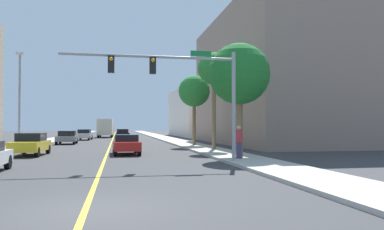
{
  "coord_description": "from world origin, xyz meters",
  "views": [
    {
      "loc": [
        0.74,
        -9.17,
        1.97
      ],
      "look_at": [
        5.72,
        16.29,
        2.7
      ],
      "focal_mm": 35.51,
      "sensor_mm": 36.0,
      "label": 1
    }
  ],
  "objects_px": {
    "car_black": "(122,134)",
    "car_gray": "(67,137)",
    "car_red": "(126,144)",
    "palm_far": "(194,92)",
    "street_lamp": "(19,95)",
    "car_silver": "(84,134)",
    "palm_near": "(239,75)",
    "car_yellow": "(31,144)",
    "delivery_truck": "(105,128)",
    "pedestrian": "(239,142)",
    "palm_mid": "(214,70)",
    "traffic_signal_mast": "(182,79)"
  },
  "relations": [
    {
      "from": "car_yellow",
      "to": "street_lamp",
      "type": "bearing_deg",
      "value": -66.63
    },
    {
      "from": "car_yellow",
      "to": "delivery_truck",
      "type": "height_order",
      "value": "delivery_truck"
    },
    {
      "from": "palm_near",
      "to": "delivery_truck",
      "type": "xyz_separation_m",
      "value": [
        -9.35,
        43.43,
        -3.48
      ]
    },
    {
      "from": "street_lamp",
      "to": "palm_far",
      "type": "distance_m",
      "value": 15.22
    },
    {
      "from": "car_silver",
      "to": "car_black",
      "type": "bearing_deg",
      "value": 21.24
    },
    {
      "from": "pedestrian",
      "to": "street_lamp",
      "type": "bearing_deg",
      "value": 50.75
    },
    {
      "from": "palm_mid",
      "to": "delivery_truck",
      "type": "distance_m",
      "value": 38.3
    },
    {
      "from": "palm_mid",
      "to": "palm_near",
      "type": "bearing_deg",
      "value": -90.76
    },
    {
      "from": "car_silver",
      "to": "car_gray",
      "type": "bearing_deg",
      "value": -91.85
    },
    {
      "from": "car_red",
      "to": "palm_far",
      "type": "bearing_deg",
      "value": 51.92
    },
    {
      "from": "car_red",
      "to": "delivery_truck",
      "type": "distance_m",
      "value": 39.28
    },
    {
      "from": "car_gray",
      "to": "palm_far",
      "type": "bearing_deg",
      "value": 150.36
    },
    {
      "from": "street_lamp",
      "to": "car_red",
      "type": "distance_m",
      "value": 10.21
    },
    {
      "from": "pedestrian",
      "to": "traffic_signal_mast",
      "type": "bearing_deg",
      "value": 108.29
    },
    {
      "from": "delivery_truck",
      "to": "car_black",
      "type": "bearing_deg",
      "value": -73.14
    },
    {
      "from": "traffic_signal_mast",
      "to": "delivery_truck",
      "type": "relative_size",
      "value": 1.21
    },
    {
      "from": "car_black",
      "to": "car_silver",
      "type": "height_order",
      "value": "car_black"
    },
    {
      "from": "palm_near",
      "to": "car_black",
      "type": "relative_size",
      "value": 1.54
    },
    {
      "from": "palm_near",
      "to": "car_black",
      "type": "xyz_separation_m",
      "value": [
        -6.64,
        33.54,
        -4.35
      ]
    },
    {
      "from": "car_gray",
      "to": "delivery_truck",
      "type": "xyz_separation_m",
      "value": [
        3.28,
        23.27,
        0.9
      ]
    },
    {
      "from": "car_gray",
      "to": "car_silver",
      "type": "height_order",
      "value": "car_silver"
    },
    {
      "from": "street_lamp",
      "to": "palm_near",
      "type": "height_order",
      "value": "street_lamp"
    },
    {
      "from": "car_silver",
      "to": "car_red",
      "type": "bearing_deg",
      "value": -77.32
    },
    {
      "from": "traffic_signal_mast",
      "to": "car_yellow",
      "type": "bearing_deg",
      "value": 139.37
    },
    {
      "from": "palm_mid",
      "to": "pedestrian",
      "type": "relative_size",
      "value": 4.16
    },
    {
      "from": "car_black",
      "to": "pedestrian",
      "type": "height_order",
      "value": "pedestrian"
    },
    {
      "from": "palm_far",
      "to": "car_black",
      "type": "height_order",
      "value": "palm_far"
    },
    {
      "from": "palm_near",
      "to": "car_black",
      "type": "bearing_deg",
      "value": 101.2
    },
    {
      "from": "traffic_signal_mast",
      "to": "palm_near",
      "type": "bearing_deg",
      "value": 37.4
    },
    {
      "from": "street_lamp",
      "to": "car_black",
      "type": "bearing_deg",
      "value": 71.33
    },
    {
      "from": "palm_mid",
      "to": "car_black",
      "type": "distance_m",
      "value": 28.31
    },
    {
      "from": "palm_far",
      "to": "car_gray",
      "type": "xyz_separation_m",
      "value": [
        -12.48,
        6.94,
        -4.5
      ]
    },
    {
      "from": "palm_far",
      "to": "car_silver",
      "type": "relative_size",
      "value": 1.43
    },
    {
      "from": "street_lamp",
      "to": "delivery_truck",
      "type": "relative_size",
      "value": 1.03
    },
    {
      "from": "car_gray",
      "to": "pedestrian",
      "type": "distance_m",
      "value": 25.14
    },
    {
      "from": "palm_far",
      "to": "car_silver",
      "type": "distance_m",
      "value": 22.35
    },
    {
      "from": "car_red",
      "to": "car_silver",
      "type": "xyz_separation_m",
      "value": [
        -5.07,
        27.52,
        0.05
      ]
    },
    {
      "from": "traffic_signal_mast",
      "to": "delivery_truck",
      "type": "height_order",
      "value": "traffic_signal_mast"
    },
    {
      "from": "car_yellow",
      "to": "car_silver",
      "type": "distance_m",
      "value": 27.35
    },
    {
      "from": "palm_far",
      "to": "traffic_signal_mast",
      "type": "bearing_deg",
      "value": -103.58
    },
    {
      "from": "palm_near",
      "to": "car_black",
      "type": "distance_m",
      "value": 34.47
    },
    {
      "from": "street_lamp",
      "to": "car_yellow",
      "type": "height_order",
      "value": "street_lamp"
    },
    {
      "from": "palm_near",
      "to": "car_gray",
      "type": "height_order",
      "value": "palm_near"
    },
    {
      "from": "car_yellow",
      "to": "palm_near",
      "type": "bearing_deg",
      "value": 163.17
    },
    {
      "from": "car_black",
      "to": "car_gray",
      "type": "bearing_deg",
      "value": -115.45
    },
    {
      "from": "car_yellow",
      "to": "palm_far",
      "type": "bearing_deg",
      "value": -143.44
    },
    {
      "from": "car_gray",
      "to": "car_silver",
      "type": "relative_size",
      "value": 0.84
    },
    {
      "from": "street_lamp",
      "to": "palm_far",
      "type": "bearing_deg",
      "value": 15.01
    },
    {
      "from": "palm_far",
      "to": "pedestrian",
      "type": "height_order",
      "value": "palm_far"
    },
    {
      "from": "car_black",
      "to": "car_red",
      "type": "relative_size",
      "value": 1.04
    }
  ]
}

